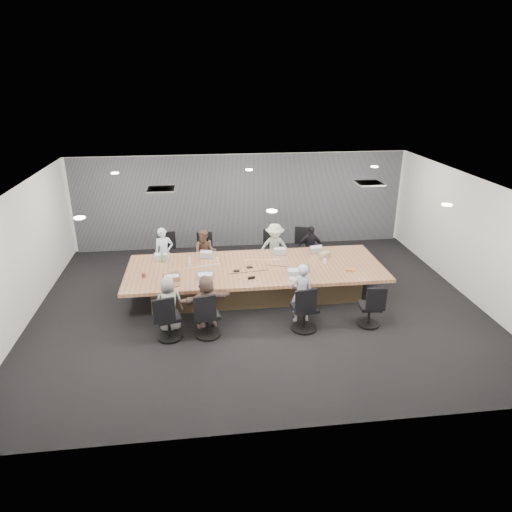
{
  "coord_description": "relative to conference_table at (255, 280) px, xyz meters",
  "views": [
    {
      "loc": [
        -1.21,
        -9.28,
        4.99
      ],
      "look_at": [
        0.0,
        0.4,
        1.05
      ],
      "focal_mm": 32.0,
      "sensor_mm": 36.0,
      "label": 1
    }
  ],
  "objects": [
    {
      "name": "chair_1",
      "position": [
        -1.15,
        1.7,
        -0.02
      ],
      "size": [
        0.52,
        0.52,
        0.77
      ],
      "primitive_type": null,
      "rotation": [
        0.0,
        0.0,
        3.14
      ],
      "color": "black",
      "rests_on": "ground"
    },
    {
      "name": "chair_3",
      "position": [
        1.64,
        1.7,
        0.02
      ],
      "size": [
        0.72,
        0.72,
        0.85
      ],
      "primitive_type": null,
      "rotation": [
        0.0,
        0.0,
        2.83
      ],
      "color": "black",
      "rests_on": "ground"
    },
    {
      "name": "person_3",
      "position": [
        1.64,
        1.35,
        0.22
      ],
      "size": [
        0.73,
        0.32,
        1.24
      ],
      "primitive_type": "imported",
      "rotation": [
        0.0,
        0.0,
        6.26
      ],
      "color": "black",
      "rests_on": "ground"
    },
    {
      "name": "chair_2",
      "position": [
        0.68,
        1.7,
        0.01
      ],
      "size": [
        0.56,
        0.56,
        0.81
      ],
      "primitive_type": null,
      "rotation": [
        0.0,
        0.0,
        3.12
      ],
      "color": "black",
      "rests_on": "ground"
    },
    {
      "name": "laptop_2",
      "position": [
        0.68,
        0.8,
        0.35
      ],
      "size": [
        0.33,
        0.24,
        0.02
      ],
      "primitive_type": "cube",
      "rotation": [
        0.0,
        0.0,
        3.03
      ],
      "color": "#B2B2B7",
      "rests_on": "conference_table"
    },
    {
      "name": "bottle_green_left",
      "position": [
        -2.18,
        0.54,
        0.46
      ],
      "size": [
        0.09,
        0.09,
        0.24
      ],
      "primitive_type": "cylinder",
      "rotation": [
        0.0,
        0.0,
        0.34
      ],
      "color": "#4D974B",
      "rests_on": "conference_table"
    },
    {
      "name": "person_0",
      "position": [
        -2.21,
        1.35,
        0.26
      ],
      "size": [
        0.54,
        0.41,
        1.33
      ],
      "primitive_type": "imported",
      "rotation": [
        0.0,
        0.0,
        6.49
      ],
      "color": "silver",
      "rests_on": "ground"
    },
    {
      "name": "cup_white_near",
      "position": [
        1.68,
        0.02,
        0.39
      ],
      "size": [
        0.11,
        0.11,
        0.1
      ],
      "primitive_type": "cylinder",
      "rotation": [
        0.0,
        0.0,
        -0.41
      ],
      "color": "white",
      "rests_on": "conference_table"
    },
    {
      "name": "person_2",
      "position": [
        0.68,
        1.35,
        0.27
      ],
      "size": [
        0.89,
        0.55,
        1.33
      ],
      "primitive_type": "imported",
      "rotation": [
        0.0,
        0.0,
        6.21
      ],
      "color": "#B2C5AF",
      "rests_on": "ground"
    },
    {
      "name": "mic_left",
      "position": [
        -0.47,
        -0.22,
        0.35
      ],
      "size": [
        0.14,
        0.09,
        0.03
      ],
      "primitive_type": "cube",
      "rotation": [
        0.0,
        0.0,
        -0.0
      ],
      "color": "black",
      "rests_on": "conference_table"
    },
    {
      "name": "person_1",
      "position": [
        -1.15,
        1.35,
        0.22
      ],
      "size": [
        0.67,
        0.56,
        1.24
      ],
      "primitive_type": "imported",
      "rotation": [
        0.0,
        0.0,
        6.12
      ],
      "color": "brown",
      "rests_on": "ground"
    },
    {
      "name": "curtain",
      "position": [
        0.0,
        3.42,
        1.0
      ],
      "size": [
        9.8,
        0.04,
        2.8
      ],
      "primitive_type": "cube",
      "color": "#575963",
      "rests_on": "ground"
    },
    {
      "name": "person_6",
      "position": [
        0.81,
        -1.35,
        0.26
      ],
      "size": [
        0.51,
        0.36,
        1.33
      ],
      "primitive_type": "imported",
      "rotation": [
        0.0,
        0.0,
        3.24
      ],
      "color": "#A9A7BD",
      "rests_on": "ground"
    },
    {
      "name": "cup_white_far",
      "position": [
        -0.88,
        0.42,
        0.39
      ],
      "size": [
        0.08,
        0.08,
        0.09
      ],
      "primitive_type": "cylinder",
      "rotation": [
        0.0,
        0.0,
        0.04
      ],
      "color": "white",
      "rests_on": "conference_table"
    },
    {
      "name": "laptop_3",
      "position": [
        1.64,
        0.8,
        0.35
      ],
      "size": [
        0.35,
        0.26,
        0.02
      ],
      "primitive_type": "cube",
      "rotation": [
        0.0,
        0.0,
        3.28
      ],
      "color": "#B2B2B7",
      "rests_on": "conference_table"
    },
    {
      "name": "bottle_clear",
      "position": [
        -1.53,
        0.26,
        0.44
      ],
      "size": [
        0.07,
        0.07,
        0.21
      ],
      "primitive_type": "cylinder",
      "rotation": [
        0.0,
        0.0,
        0.08
      ],
      "color": "silver",
      "rests_on": "conference_table"
    },
    {
      "name": "person_5",
      "position": [
        -1.18,
        -1.35,
        0.18
      ],
      "size": [
        1.14,
        0.61,
        1.17
      ],
      "primitive_type": "imported",
      "rotation": [
        0.0,
        0.0,
        3.39
      ],
      "color": "brown",
      "rests_on": "ground"
    },
    {
      "name": "mic_right",
      "position": [
        -0.15,
        -0.05,
        0.35
      ],
      "size": [
        0.14,
        0.09,
        0.03
      ],
      "primitive_type": "cube",
      "rotation": [
        0.0,
        0.0,
        0.01
      ],
      "color": "black",
      "rests_on": "conference_table"
    },
    {
      "name": "wall_right",
      "position": [
        5.0,
        -0.5,
        1.0
      ],
      "size": [
        0.0,
        8.0,
        2.8
      ],
      "primitive_type": "cube",
      "rotation": [
        1.57,
        0.0,
        -1.57
      ],
      "color": "silver",
      "rests_on": "ground"
    },
    {
      "name": "snack_packet",
      "position": [
        2.14,
        -0.49,
        0.36
      ],
      "size": [
        0.21,
        0.17,
        0.04
      ],
      "primitive_type": "cube",
      "rotation": [
        0.0,
        0.0,
        -0.32
      ],
      "color": "#C76E25",
      "rests_on": "conference_table"
    },
    {
      "name": "wall_left",
      "position": [
        -5.0,
        -0.5,
        1.0
      ],
      "size": [
        0.0,
        8.0,
        2.8
      ],
      "primitive_type": "cube",
      "rotation": [
        1.57,
        0.0,
        1.57
      ],
      "color": "silver",
      "rests_on": "ground"
    },
    {
      "name": "laptop_4",
      "position": [
        -1.95,
        -0.8,
        0.35
      ],
      "size": [
        0.4,
        0.32,
        0.02
      ],
      "primitive_type": "cube",
      "rotation": [
        0.0,
        0.0,
        0.23
      ],
      "color": "#8C6647",
      "rests_on": "conference_table"
    },
    {
      "name": "stapler",
      "position": [
        -0.17,
        -0.67,
        0.37
      ],
      "size": [
        0.16,
        0.07,
        0.06
      ],
      "primitive_type": "cube",
      "rotation": [
        0.0,
        0.0,
        0.21
      ],
      "color": "black",
      "rests_on": "conference_table"
    },
    {
      "name": "chair_4",
      "position": [
        -1.95,
        -1.7,
        -0.01
      ],
      "size": [
        0.65,
        0.65,
        0.79
      ],
      "primitive_type": null,
      "rotation": [
        0.0,
        0.0,
        0.25
      ],
      "color": "black",
      "rests_on": "ground"
    },
    {
      "name": "chair_7",
      "position": [
        2.2,
        -1.7,
        -0.03
      ],
      "size": [
        0.55,
        0.55,
        0.74
      ],
      "primitive_type": null,
      "rotation": [
        0.0,
        0.0,
        -0.11
      ],
      "color": "black",
      "rests_on": "ground"
    },
    {
      "name": "floor",
      "position": [
        0.0,
        -0.5,
        -0.4
      ],
      "size": [
        10.0,
        8.0,
        0.0
      ],
      "primitive_type": "cube",
      "color": "black",
      "rests_on": "ground"
    },
    {
      "name": "person_4",
      "position": [
        -1.95,
        -1.35,
        0.19
      ],
      "size": [
        0.65,
        0.5,
        1.18
      ],
      "primitive_type": "imported",
      "rotation": [
        0.0,
        0.0,
        3.37
      ],
      "color": "gray",
      "rests_on": "ground"
    },
    {
      "name": "bottle_green_right",
      "position": [
        1.16,
        -0.49,
        0.45
      ],
      "size": [
        0.07,
        0.07,
        0.23
      ],
      "primitive_type": "cylinder",
      "rotation": [
        0.0,
        0.0,
        -0.05
      ],
      "color": "#4D974B",
      "rests_on": "conference_table"
    },
    {
      "name": "wall_front",
      "position": [
        0.0,
        -4.5,
        1.0
      ],
      "size": [
        10.0,
        0.0,
        2.8
      ],
      "primitive_type": "cube",
      "rotation": [
        -1.57,
        0.0,
        0.0
      ],
      "color": "silver",
      "rests_on": "ground"
    },
    {
      "name": "laptop_0",
      "position": [
        -2.21,
        0.8,
        0.35
      ],
      "size": [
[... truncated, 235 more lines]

